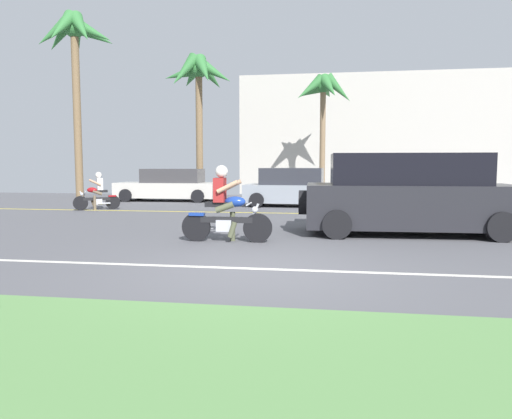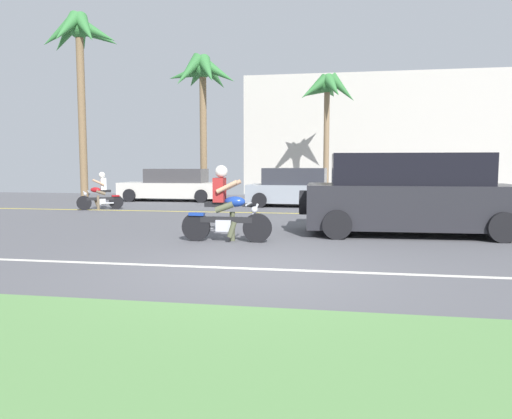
% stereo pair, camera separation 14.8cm
% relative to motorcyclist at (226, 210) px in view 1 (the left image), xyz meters
% --- Properties ---
extents(ground, '(56.00, 30.00, 0.04)m').
position_rel_motorcyclist_xyz_m(ground, '(1.08, 0.53, -0.69)').
color(ground, '#545459').
extents(grass_median, '(56.00, 3.80, 0.06)m').
position_rel_motorcyclist_xyz_m(grass_median, '(1.08, -6.57, -0.64)').
color(grass_median, '#5B8C4C').
rests_on(grass_median, ground).
extents(lane_line_near, '(50.40, 0.12, 0.01)m').
position_rel_motorcyclist_xyz_m(lane_line_near, '(1.08, -2.51, -0.67)').
color(lane_line_near, silver).
rests_on(lane_line_near, ground).
extents(lane_line_far, '(50.40, 0.12, 0.01)m').
position_rel_motorcyclist_xyz_m(lane_line_far, '(1.08, 6.12, -0.67)').
color(lane_line_far, yellow).
rests_on(lane_line_far, ground).
extents(motorcyclist, '(1.91, 0.62, 1.60)m').
position_rel_motorcyclist_xyz_m(motorcyclist, '(0.00, 0.00, 0.00)').
color(motorcyclist, black).
rests_on(motorcyclist, ground).
extents(suv_nearby, '(4.94, 2.31, 1.86)m').
position_rel_motorcyclist_xyz_m(suv_nearby, '(3.91, 1.76, 0.23)').
color(suv_nearby, '#232328').
rests_on(suv_nearby, ground).
extents(parked_car_0, '(4.50, 1.85, 1.43)m').
position_rel_motorcyclist_xyz_m(parked_car_0, '(-4.99, 10.80, -0.00)').
color(parked_car_0, beige).
rests_on(parked_car_0, ground).
extents(parked_car_1, '(4.14, 2.03, 1.48)m').
position_rel_motorcyclist_xyz_m(parked_car_1, '(0.81, 8.89, 0.02)').
color(parked_car_1, '#8C939E').
rests_on(parked_car_1, ground).
extents(palm_tree_0, '(3.85, 3.82, 8.90)m').
position_rel_motorcyclist_xyz_m(palm_tree_0, '(-10.17, 12.43, 6.82)').
color(palm_tree_0, brown).
rests_on(palm_tree_0, ground).
extents(palm_tree_1, '(3.65, 3.41, 6.97)m').
position_rel_motorcyclist_xyz_m(palm_tree_1, '(-4.36, 13.52, 5.08)').
color(palm_tree_1, brown).
rests_on(palm_tree_1, ground).
extents(palm_tree_2, '(2.88, 3.02, 5.87)m').
position_rel_motorcyclist_xyz_m(palm_tree_2, '(1.72, 13.35, 4.16)').
color(palm_tree_2, '#846B4C').
rests_on(palm_tree_2, ground).
extents(motorcyclist_distant, '(1.39, 0.95, 1.35)m').
position_rel_motorcyclist_xyz_m(motorcyclist_distant, '(-6.11, 6.31, -0.10)').
color(motorcyclist_distant, black).
rests_on(motorcyclist_distant, ground).
extents(building_far, '(14.49, 4.00, 6.46)m').
position_rel_motorcyclist_xyz_m(building_far, '(4.36, 18.53, 2.55)').
color(building_far, '#BCB7AD').
rests_on(building_far, ground).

